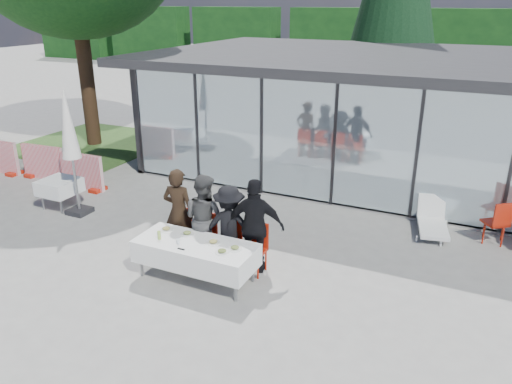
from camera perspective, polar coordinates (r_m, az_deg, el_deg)
ground at (r=9.84m, az=-4.31°, el=-8.75°), size 90.00×90.00×0.00m
pavilion at (r=15.96m, az=16.85°, el=10.32°), size 14.80×8.80×3.44m
treeline at (r=36.05m, az=15.68°, el=16.09°), size 62.50×2.00×4.40m
dining_table at (r=9.31m, az=-6.90°, el=-6.93°), size 2.26×0.96×0.75m
diner_a at (r=10.13m, az=-8.81°, el=-2.27°), size 0.73×0.73×1.83m
diner_chair_a at (r=10.29m, az=-8.69°, el=-4.19°), size 0.44×0.44×0.97m
diner_b at (r=9.84m, az=-5.94°, el=-2.96°), size 1.02×1.02×1.79m
diner_chair_b at (r=9.99m, az=-5.85°, el=-4.83°), size 0.44×0.44×0.97m
diner_c at (r=9.62m, az=-3.06°, el=-3.94°), size 1.35×1.35×1.65m
diner_chair_c at (r=9.74m, az=-3.02°, el=-5.46°), size 0.44×0.44×0.97m
diner_d at (r=9.35m, az=-0.08°, el=-3.96°), size 1.35×1.35×1.86m
diner_chair_d at (r=9.52m, az=-0.07°, el=-6.10°), size 0.44×0.44×0.97m
plate_a at (r=9.76m, az=-10.22°, el=-4.18°), size 0.26×0.26×0.07m
plate_b at (r=9.53m, az=-7.87°, el=-4.70°), size 0.26×0.26×0.07m
plate_c at (r=9.15m, az=-4.89°, el=-5.71°), size 0.26×0.26×0.07m
plate_d at (r=8.91m, az=-2.42°, el=-6.42°), size 0.26×0.26×0.07m
plate_extra at (r=8.81m, az=-3.90°, el=-6.79°), size 0.26×0.26×0.07m
juice_bottle at (r=9.41m, az=-11.01°, el=-4.87°), size 0.06×0.06×0.16m
drinking_glasses at (r=9.20m, az=-8.88°, el=-5.57°), size 0.07×0.07×0.10m
folded_eyeglasses at (r=9.01m, az=-8.56°, el=-6.46°), size 0.14×0.03×0.01m
spare_table_left at (r=13.31m, az=-21.56°, el=0.56°), size 0.86×0.86×0.74m
spare_chair_b at (r=11.71m, az=25.96°, el=-2.98°), size 0.62×0.62×0.97m
market_umbrella at (r=12.37m, az=-20.59°, el=6.24°), size 0.50×0.50×3.00m
lounger at (r=11.92m, az=19.49°, el=-3.06°), size 0.87×1.43×0.72m
grass_patch at (r=19.14m, az=-17.95°, el=5.30°), size 5.00×5.00×0.02m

